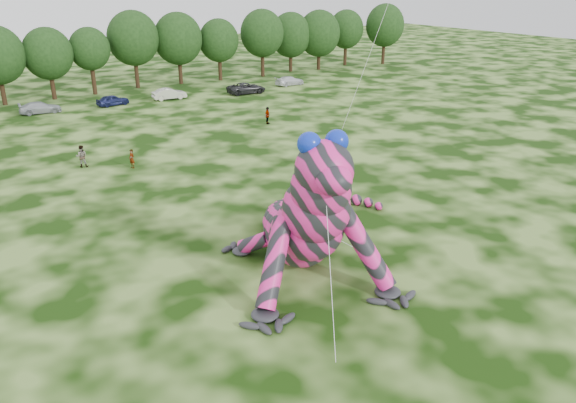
{
  "coord_description": "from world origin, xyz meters",
  "views": [
    {
      "loc": [
        -18.75,
        -19.52,
        14.89
      ],
      "look_at": [
        -3.94,
        2.89,
        4.0
      ],
      "focal_mm": 35.0,
      "sensor_mm": 36.0,
      "label": 1
    }
  ],
  "objects_px": {
    "tree_15": "(319,40)",
    "spectator_1": "(82,156)",
    "tree_13": "(262,43)",
    "tree_14": "(291,42)",
    "car_3": "(40,108)",
    "tree_11": "(179,48)",
    "spectator_5": "(311,156)",
    "tree_8": "(49,64)",
    "spectator_3": "(267,116)",
    "tree_12": "(219,50)",
    "car_4": "(113,100)",
    "car_5": "(169,94)",
    "tree_9": "(91,61)",
    "car_7": "(290,81)",
    "spectator_0": "(132,159)",
    "car_6": "(246,88)",
    "tree_10": "(134,50)",
    "tree_16": "(346,38)",
    "inflatable_gecko": "(294,188)",
    "tree_17": "(384,34)"
  },
  "relations": [
    {
      "from": "tree_8",
      "to": "car_4",
      "type": "bearing_deg",
      "value": -57.38
    },
    {
      "from": "car_6",
      "to": "tree_11",
      "type": "bearing_deg",
      "value": 25.15
    },
    {
      "from": "tree_8",
      "to": "spectator_5",
      "type": "distance_m",
      "value": 42.12
    },
    {
      "from": "car_5",
      "to": "tree_8",
      "type": "bearing_deg",
      "value": 60.38
    },
    {
      "from": "tree_8",
      "to": "tree_17",
      "type": "xyz_separation_m",
      "value": [
        56.17,
        -0.32,
        0.68
      ]
    },
    {
      "from": "spectator_3",
      "to": "car_4",
      "type": "bearing_deg",
      "value": 83.34
    },
    {
      "from": "tree_14",
      "to": "car_7",
      "type": "distance_m",
      "value": 13.22
    },
    {
      "from": "tree_13",
      "to": "car_7",
      "type": "relative_size",
      "value": 2.27
    },
    {
      "from": "car_5",
      "to": "tree_9",
      "type": "bearing_deg",
      "value": 43.36
    },
    {
      "from": "spectator_5",
      "to": "spectator_3",
      "type": "bearing_deg",
      "value": 62.24
    },
    {
      "from": "car_3",
      "to": "car_7",
      "type": "distance_m",
      "value": 33.77
    },
    {
      "from": "tree_16",
      "to": "car_7",
      "type": "bearing_deg",
      "value": -149.94
    },
    {
      "from": "tree_13",
      "to": "tree_14",
      "type": "relative_size",
      "value": 1.08
    },
    {
      "from": "tree_14",
      "to": "spectator_5",
      "type": "relative_size",
      "value": 5.24
    },
    {
      "from": "car_5",
      "to": "spectator_3",
      "type": "height_order",
      "value": "spectator_3"
    },
    {
      "from": "tree_13",
      "to": "spectator_0",
      "type": "height_order",
      "value": "tree_13"
    },
    {
      "from": "car_3",
      "to": "car_4",
      "type": "bearing_deg",
      "value": -88.2
    },
    {
      "from": "tree_15",
      "to": "car_6",
      "type": "xyz_separation_m",
      "value": [
        -20.3,
        -11.27,
        -4.09
      ]
    },
    {
      "from": "tree_17",
      "to": "spectator_1",
      "type": "relative_size",
      "value": 5.52
    },
    {
      "from": "car_7",
      "to": "spectator_1",
      "type": "xyz_separation_m",
      "value": [
        -34.91,
        -21.38,
        0.29
      ]
    },
    {
      "from": "tree_12",
      "to": "tree_14",
      "type": "xyz_separation_m",
      "value": [
        13.45,
        0.98,
        0.21
      ]
    },
    {
      "from": "tree_10",
      "to": "car_4",
      "type": "height_order",
      "value": "tree_10"
    },
    {
      "from": "tree_8",
      "to": "tree_10",
      "type": "distance_m",
      "value": 11.75
    },
    {
      "from": "car_3",
      "to": "spectator_1",
      "type": "bearing_deg",
      "value": -177.88
    },
    {
      "from": "car_7",
      "to": "inflatable_gecko",
      "type": "bearing_deg",
      "value": 143.65
    },
    {
      "from": "tree_10",
      "to": "car_7",
      "type": "height_order",
      "value": "tree_10"
    },
    {
      "from": "tree_8",
      "to": "spectator_3",
      "type": "relative_size",
      "value": 4.87
    },
    {
      "from": "spectator_0",
      "to": "tree_15",
      "type": "bearing_deg",
      "value": 112.41
    },
    {
      "from": "tree_15",
      "to": "spectator_1",
      "type": "relative_size",
      "value": 5.17
    },
    {
      "from": "spectator_3",
      "to": "spectator_1",
      "type": "relative_size",
      "value": 0.98
    },
    {
      "from": "spectator_1",
      "to": "car_6",
      "type": "bearing_deg",
      "value": -122.23
    },
    {
      "from": "tree_11",
      "to": "tree_13",
      "type": "distance_m",
      "value": 13.39
    },
    {
      "from": "car_6",
      "to": "spectator_1",
      "type": "xyz_separation_m",
      "value": [
        -26.71,
        -19.55,
        0.2
      ]
    },
    {
      "from": "tree_9",
      "to": "spectator_5",
      "type": "bearing_deg",
      "value": -81.02
    },
    {
      "from": "tree_11",
      "to": "spectator_5",
      "type": "xyz_separation_m",
      "value": [
        -6.29,
        -41.51,
        -4.14
      ]
    },
    {
      "from": "tree_16",
      "to": "car_4",
      "type": "bearing_deg",
      "value": -166.92
    },
    {
      "from": "tree_11",
      "to": "spectator_3",
      "type": "relative_size",
      "value": 5.48
    },
    {
      "from": "tree_12",
      "to": "car_7",
      "type": "distance_m",
      "value": 11.99
    },
    {
      "from": "tree_9",
      "to": "car_6",
      "type": "relative_size",
      "value": 1.66
    },
    {
      "from": "tree_15",
      "to": "spectator_3",
      "type": "distance_m",
      "value": 38.05
    },
    {
      "from": "tree_9",
      "to": "tree_11",
      "type": "bearing_deg",
      "value": 3.82
    },
    {
      "from": "tree_9",
      "to": "spectator_1",
      "type": "height_order",
      "value": "tree_9"
    },
    {
      "from": "car_6",
      "to": "spectator_1",
      "type": "distance_m",
      "value": 33.1
    },
    {
      "from": "inflatable_gecko",
      "to": "tree_14",
      "type": "bearing_deg",
      "value": 71.56
    },
    {
      "from": "tree_12",
      "to": "car_3",
      "type": "height_order",
      "value": "tree_12"
    },
    {
      "from": "tree_9",
      "to": "car_4",
      "type": "distance_m",
      "value": 9.1
    },
    {
      "from": "tree_8",
      "to": "tree_13",
      "type": "bearing_deg",
      "value": 0.26
    },
    {
      "from": "tree_10",
      "to": "spectator_1",
      "type": "distance_m",
      "value": 35.68
    },
    {
      "from": "tree_8",
      "to": "spectator_1",
      "type": "bearing_deg",
      "value": -98.19
    },
    {
      "from": "tree_9",
      "to": "car_6",
      "type": "bearing_deg",
      "value": -32.37
    }
  ]
}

